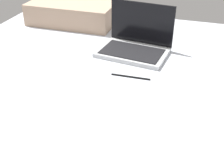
# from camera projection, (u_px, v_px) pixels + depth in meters

# --- Properties ---
(bed_mattress) EXTENTS (1.80, 1.40, 0.18)m
(bed_mattress) POSITION_uv_depth(u_px,v_px,m) (129.00, 82.00, 1.38)
(bed_mattress) COLOR #B7BCC6
(bed_mattress) RESTS_ON ground
(laptop) EXTENTS (0.36, 0.27, 0.23)m
(laptop) POSITION_uv_depth(u_px,v_px,m) (135.00, 44.00, 1.44)
(laptop) COLOR #B7BABC
(laptop) RESTS_ON bed_mattress
(pillow) EXTENTS (0.52, 0.36, 0.13)m
(pillow) POSITION_uv_depth(u_px,v_px,m) (75.00, 11.00, 1.82)
(pillow) COLOR tan
(pillow) RESTS_ON bed_mattress
(charger_cable) EXTENTS (0.17, 0.01, 0.01)m
(charger_cable) POSITION_uv_depth(u_px,v_px,m) (131.00, 77.00, 1.24)
(charger_cable) COLOR black
(charger_cable) RESTS_ON bed_mattress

